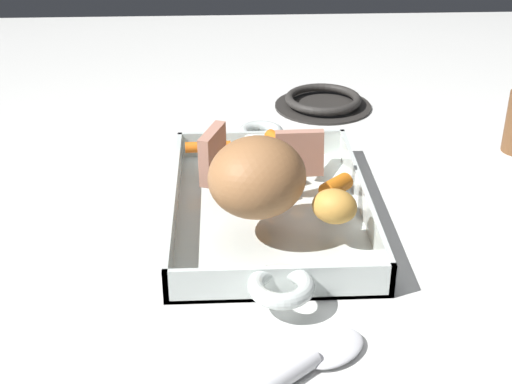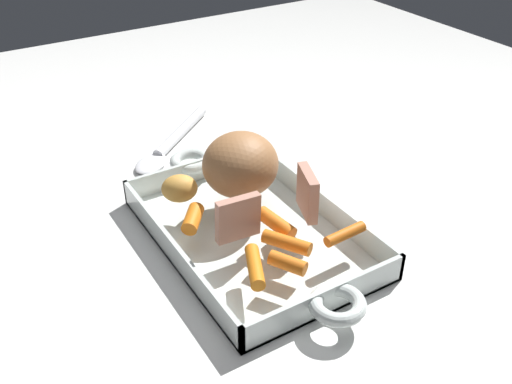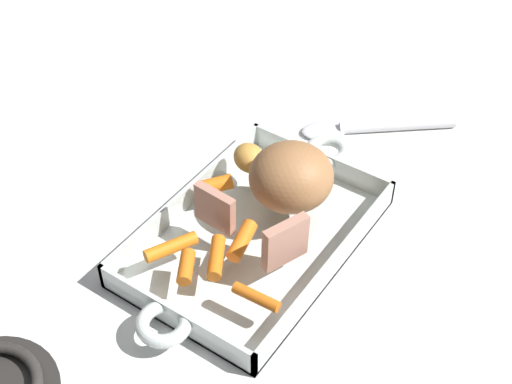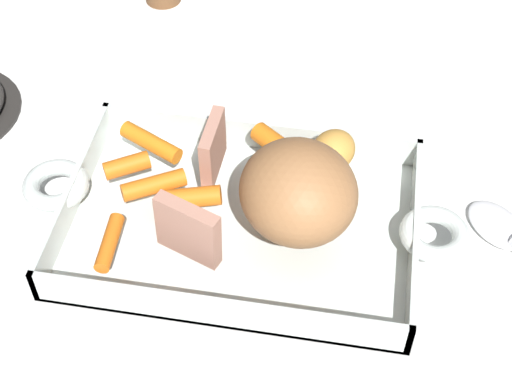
{
  "view_description": "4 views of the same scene",
  "coord_description": "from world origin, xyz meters",
  "px_view_note": "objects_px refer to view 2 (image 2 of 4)",
  "views": [
    {
      "loc": [
        0.8,
        -0.05,
        0.47
      ],
      "look_at": [
        0.03,
        -0.02,
        0.05
      ],
      "focal_mm": 51.3,
      "sensor_mm": 36.0,
      "label": 1
    },
    {
      "loc": [
        -0.57,
        0.34,
        0.51
      ],
      "look_at": [
        0.02,
        -0.02,
        0.06
      ],
      "focal_mm": 40.6,
      "sensor_mm": 36.0,
      "label": 2
    },
    {
      "loc": [
        -0.57,
        -0.39,
        0.74
      ],
      "look_at": [
        0.02,
        0.02,
        0.07
      ],
      "focal_mm": 50.79,
      "sensor_mm": 36.0,
      "label": 3
    },
    {
      "loc": [
        0.1,
        -0.5,
        0.63
      ],
      "look_at": [
        0.02,
        -0.01,
        0.07
      ],
      "focal_mm": 54.4,
      "sensor_mm": 36.0,
      "label": 4
    }
  ],
  "objects_px": {
    "baby_carrot_southwest": "(193,219)",
    "baby_carrot_center_right": "(288,242)",
    "baby_carrot_center_left": "(345,234)",
    "baby_carrot_northeast": "(276,223)",
    "roast_slice_thin": "(307,193)",
    "roasting_dish": "(251,231)",
    "serving_spoon": "(171,143)",
    "baby_carrot_long": "(288,263)",
    "baby_carrot_northwest": "(255,267)",
    "pork_roast": "(240,164)",
    "roast_slice_thick": "(238,218)",
    "potato_golden_small": "(180,188)"
  },
  "relations": [
    {
      "from": "pork_roast",
      "to": "roast_slice_thin",
      "type": "height_order",
      "value": "pork_roast"
    },
    {
      "from": "roasting_dish",
      "to": "serving_spoon",
      "type": "height_order",
      "value": "roasting_dish"
    },
    {
      "from": "roasting_dish",
      "to": "roast_slice_thick",
      "type": "height_order",
      "value": "roast_slice_thick"
    },
    {
      "from": "baby_carrot_southwest",
      "to": "baby_carrot_long",
      "type": "bearing_deg",
      "value": -157.68
    },
    {
      "from": "roasting_dish",
      "to": "baby_carrot_center_right",
      "type": "xyz_separation_m",
      "value": [
        -0.09,
        -0.0,
        0.04
      ]
    },
    {
      "from": "potato_golden_small",
      "to": "baby_carrot_center_right",
      "type": "bearing_deg",
      "value": -157.76
    },
    {
      "from": "pork_roast",
      "to": "baby_carrot_southwest",
      "type": "bearing_deg",
      "value": 111.98
    },
    {
      "from": "roasting_dish",
      "to": "roast_slice_thin",
      "type": "distance_m",
      "value": 0.1
    },
    {
      "from": "pork_roast",
      "to": "roast_slice_thin",
      "type": "xyz_separation_m",
      "value": [
        -0.09,
        -0.05,
        -0.01
      ]
    },
    {
      "from": "roast_slice_thin",
      "to": "baby_carrot_long",
      "type": "relative_size",
      "value": 1.36
    },
    {
      "from": "baby_carrot_center_left",
      "to": "roasting_dish",
      "type": "bearing_deg",
      "value": 34.77
    },
    {
      "from": "roast_slice_thin",
      "to": "serving_spoon",
      "type": "bearing_deg",
      "value": 8.91
    },
    {
      "from": "roast_slice_thick",
      "to": "baby_carrot_long",
      "type": "bearing_deg",
      "value": -167.77
    },
    {
      "from": "pork_roast",
      "to": "baby_carrot_northwest",
      "type": "height_order",
      "value": "pork_roast"
    },
    {
      "from": "roast_slice_thick",
      "to": "baby_carrot_southwest",
      "type": "xyz_separation_m",
      "value": [
        0.05,
        0.04,
        -0.02
      ]
    },
    {
      "from": "roast_slice_thin",
      "to": "baby_carrot_long",
      "type": "xyz_separation_m",
      "value": [
        -0.09,
        0.09,
        -0.02
      ]
    },
    {
      "from": "pork_roast",
      "to": "baby_carrot_center_right",
      "type": "distance_m",
      "value": 0.15
    },
    {
      "from": "baby_carrot_center_left",
      "to": "baby_carrot_southwest",
      "type": "relative_size",
      "value": 1.36
    },
    {
      "from": "roast_slice_thin",
      "to": "pork_roast",
      "type": "bearing_deg",
      "value": 28.54
    },
    {
      "from": "baby_carrot_northeast",
      "to": "baby_carrot_center_left",
      "type": "distance_m",
      "value": 0.09
    },
    {
      "from": "baby_carrot_long",
      "to": "potato_golden_small",
      "type": "distance_m",
      "value": 0.21
    },
    {
      "from": "roast_slice_thin",
      "to": "baby_carrot_northeast",
      "type": "height_order",
      "value": "roast_slice_thin"
    },
    {
      "from": "pork_roast",
      "to": "baby_carrot_center_right",
      "type": "xyz_separation_m",
      "value": [
        -0.15,
        0.02,
        -0.04
      ]
    },
    {
      "from": "baby_carrot_southwest",
      "to": "baby_carrot_center_right",
      "type": "bearing_deg",
      "value": -142.63
    },
    {
      "from": "serving_spoon",
      "to": "pork_roast",
      "type": "bearing_deg",
      "value": 51.17
    },
    {
      "from": "pork_roast",
      "to": "roast_slice_thin",
      "type": "bearing_deg",
      "value": -151.46
    },
    {
      "from": "baby_carrot_center_left",
      "to": "baby_carrot_long",
      "type": "bearing_deg",
      "value": 96.49
    },
    {
      "from": "roast_slice_thick",
      "to": "potato_golden_small",
      "type": "xyz_separation_m",
      "value": [
        0.12,
        0.03,
        -0.01
      ]
    },
    {
      "from": "baby_carrot_northwest",
      "to": "baby_carrot_center_right",
      "type": "bearing_deg",
      "value": -73.29
    },
    {
      "from": "baby_carrot_center_right",
      "to": "serving_spoon",
      "type": "xyz_separation_m",
      "value": [
        0.4,
        -0.01,
        -0.04
      ]
    },
    {
      "from": "roast_slice_thin",
      "to": "serving_spoon",
      "type": "relative_size",
      "value": 0.3
    },
    {
      "from": "baby_carrot_center_right",
      "to": "baby_carrot_center_left",
      "type": "bearing_deg",
      "value": -107.1
    },
    {
      "from": "baby_carrot_center_left",
      "to": "potato_golden_small",
      "type": "height_order",
      "value": "potato_golden_small"
    },
    {
      "from": "baby_carrot_southwest",
      "to": "baby_carrot_center_right",
      "type": "distance_m",
      "value": 0.14
    },
    {
      "from": "baby_carrot_northeast",
      "to": "pork_roast",
      "type": "bearing_deg",
      "value": -3.86
    },
    {
      "from": "baby_carrot_northwest",
      "to": "baby_carrot_southwest",
      "type": "bearing_deg",
      "value": 9.45
    },
    {
      "from": "roast_slice_thick",
      "to": "baby_carrot_northwest",
      "type": "distance_m",
      "value": 0.08
    },
    {
      "from": "baby_carrot_center_left",
      "to": "baby_carrot_southwest",
      "type": "distance_m",
      "value": 0.21
    },
    {
      "from": "baby_carrot_center_left",
      "to": "baby_carrot_center_right",
      "type": "height_order",
      "value": "baby_carrot_center_right"
    },
    {
      "from": "roast_slice_thin",
      "to": "baby_carrot_center_right",
      "type": "relative_size",
      "value": 0.99
    },
    {
      "from": "baby_carrot_northeast",
      "to": "potato_golden_small",
      "type": "xyz_separation_m",
      "value": [
        0.13,
        0.08,
        0.01
      ]
    },
    {
      "from": "roast_slice_thin",
      "to": "baby_carrot_center_left",
      "type": "distance_m",
      "value": 0.08
    },
    {
      "from": "roast_slice_thick",
      "to": "baby_carrot_center_right",
      "type": "xyz_separation_m",
      "value": [
        -0.05,
        -0.04,
        -0.02
      ]
    },
    {
      "from": "baby_carrot_northwest",
      "to": "serving_spoon",
      "type": "xyz_separation_m",
      "value": [
        0.42,
        -0.07,
        -0.04
      ]
    },
    {
      "from": "pork_roast",
      "to": "roast_slice_thin",
      "type": "distance_m",
      "value": 0.11
    },
    {
      "from": "roast_slice_thin",
      "to": "baby_carrot_long",
      "type": "distance_m",
      "value": 0.13
    },
    {
      "from": "baby_carrot_center_left",
      "to": "potato_golden_small",
      "type": "distance_m",
      "value": 0.25
    },
    {
      "from": "baby_carrot_long",
      "to": "baby_carrot_center_left",
      "type": "distance_m",
      "value": 0.1
    },
    {
      "from": "pork_roast",
      "to": "serving_spoon",
      "type": "bearing_deg",
      "value": 0.63
    },
    {
      "from": "baby_carrot_northeast",
      "to": "baby_carrot_center_left",
      "type": "bearing_deg",
      "value": -134.21
    }
  ]
}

